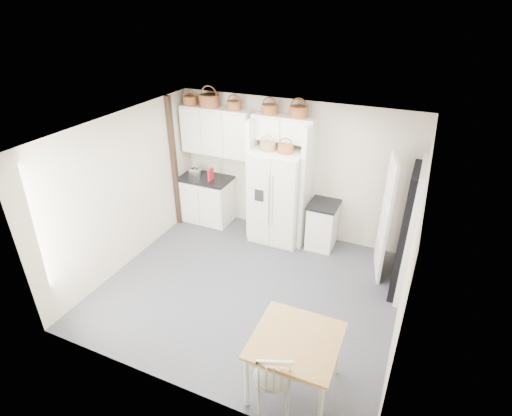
% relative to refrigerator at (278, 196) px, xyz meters
% --- Properties ---
extents(floor, '(4.50, 4.50, 0.00)m').
position_rel_refrigerator_xyz_m(floor, '(0.15, -1.63, -0.89)').
color(floor, '#363537').
rests_on(floor, ground).
extents(ceiling, '(4.50, 4.50, 0.00)m').
position_rel_refrigerator_xyz_m(ceiling, '(0.15, -1.63, 1.71)').
color(ceiling, white).
rests_on(ceiling, wall_back).
extents(wall_back, '(4.50, 0.00, 4.50)m').
position_rel_refrigerator_xyz_m(wall_back, '(0.15, 0.37, 0.41)').
color(wall_back, beige).
rests_on(wall_back, floor).
extents(wall_left, '(0.00, 4.00, 4.00)m').
position_rel_refrigerator_xyz_m(wall_left, '(-2.10, -1.63, 0.41)').
color(wall_left, beige).
rests_on(wall_left, floor).
extents(wall_right, '(0.00, 4.00, 4.00)m').
position_rel_refrigerator_xyz_m(wall_right, '(2.40, -1.63, 0.41)').
color(wall_right, beige).
rests_on(wall_right, floor).
extents(refrigerator, '(0.93, 0.74, 1.79)m').
position_rel_refrigerator_xyz_m(refrigerator, '(0.00, 0.00, 0.00)').
color(refrigerator, silver).
rests_on(refrigerator, floor).
extents(base_cab_left, '(0.99, 0.63, 0.92)m').
position_rel_refrigerator_xyz_m(base_cab_left, '(-1.58, 0.07, -0.44)').
color(base_cab_left, white).
rests_on(base_cab_left, floor).
extents(base_cab_right, '(0.48, 0.57, 0.84)m').
position_rel_refrigerator_xyz_m(base_cab_right, '(0.86, 0.07, -0.47)').
color(base_cab_right, white).
rests_on(base_cab_right, floor).
extents(dining_table, '(0.97, 0.97, 0.80)m').
position_rel_refrigerator_xyz_m(dining_table, '(1.40, -3.08, -0.49)').
color(dining_table, olive).
rests_on(dining_table, floor).
extents(windsor_chair, '(0.57, 0.54, 0.92)m').
position_rel_refrigerator_xyz_m(windsor_chair, '(1.26, -3.38, -0.43)').
color(windsor_chair, white).
rests_on(windsor_chair, floor).
extents(counter_left, '(1.03, 0.67, 0.04)m').
position_rel_refrigerator_xyz_m(counter_left, '(-1.58, 0.07, 0.04)').
color(counter_left, black).
rests_on(counter_left, base_cab_left).
extents(counter_right, '(0.52, 0.61, 0.04)m').
position_rel_refrigerator_xyz_m(counter_right, '(0.86, 0.07, -0.03)').
color(counter_right, black).
rests_on(counter_right, base_cab_right).
extents(toaster, '(0.25, 0.17, 0.16)m').
position_rel_refrigerator_xyz_m(toaster, '(-1.80, 0.04, 0.15)').
color(toaster, silver).
rests_on(toaster, counter_left).
extents(cookbook_red, '(0.04, 0.16, 0.25)m').
position_rel_refrigerator_xyz_m(cookbook_red, '(-1.41, -0.01, 0.19)').
color(cookbook_red, '#A51420').
rests_on(cookbook_red, counter_left).
extents(cookbook_cream, '(0.06, 0.16, 0.23)m').
position_rel_refrigerator_xyz_m(cookbook_cream, '(-1.43, -0.01, 0.18)').
color(cookbook_cream, beige).
rests_on(cookbook_cream, counter_left).
extents(basket_upper_a, '(0.27, 0.27, 0.15)m').
position_rel_refrigerator_xyz_m(basket_upper_a, '(-1.89, 0.20, 1.53)').
color(basket_upper_a, brown).
rests_on(basket_upper_a, upper_cabinet).
extents(basket_upper_b, '(0.37, 0.37, 0.22)m').
position_rel_refrigerator_xyz_m(basket_upper_b, '(-1.47, 0.20, 1.56)').
color(basket_upper_b, brown).
rests_on(basket_upper_b, upper_cabinet).
extents(basket_upper_c, '(0.26, 0.26, 0.15)m').
position_rel_refrigerator_xyz_m(basket_upper_c, '(-0.97, 0.20, 1.53)').
color(basket_upper_c, brown).
rests_on(basket_upper_c, upper_cabinet).
extents(basket_bridge_a, '(0.28, 0.28, 0.16)m').
position_rel_refrigerator_xyz_m(basket_bridge_a, '(-0.28, 0.20, 1.53)').
color(basket_bridge_a, brown).
rests_on(basket_bridge_a, bridge_cabinet).
extents(basket_bridge_b, '(0.32, 0.32, 0.18)m').
position_rel_refrigerator_xyz_m(basket_bridge_b, '(0.25, 0.20, 1.55)').
color(basket_bridge_b, brown).
rests_on(basket_bridge_b, bridge_cabinet).
extents(basket_fridge_a, '(0.28, 0.28, 0.15)m').
position_rel_refrigerator_xyz_m(basket_fridge_a, '(-0.18, -0.10, 0.97)').
color(basket_fridge_a, brown).
rests_on(basket_fridge_a, refrigerator).
extents(basket_fridge_b, '(0.27, 0.27, 0.15)m').
position_rel_refrigerator_xyz_m(basket_fridge_b, '(0.15, -0.10, 0.97)').
color(basket_fridge_b, brown).
rests_on(basket_fridge_b, refrigerator).
extents(upper_cabinet, '(1.40, 0.34, 0.90)m').
position_rel_refrigerator_xyz_m(upper_cabinet, '(-1.35, 0.20, 1.01)').
color(upper_cabinet, white).
rests_on(upper_cabinet, wall_back).
extents(bridge_cabinet, '(1.12, 0.34, 0.45)m').
position_rel_refrigerator_xyz_m(bridge_cabinet, '(0.00, 0.20, 1.23)').
color(bridge_cabinet, white).
rests_on(bridge_cabinet, wall_back).
extents(fridge_panel_left, '(0.08, 0.60, 2.30)m').
position_rel_refrigerator_xyz_m(fridge_panel_left, '(-0.51, 0.07, 0.26)').
color(fridge_panel_left, white).
rests_on(fridge_panel_left, floor).
extents(fridge_panel_right, '(0.08, 0.60, 2.30)m').
position_rel_refrigerator_xyz_m(fridge_panel_right, '(0.51, 0.07, 0.26)').
color(fridge_panel_right, white).
rests_on(fridge_panel_right, floor).
extents(trim_post, '(0.09, 0.09, 2.60)m').
position_rel_refrigerator_xyz_m(trim_post, '(-2.05, -0.28, 0.41)').
color(trim_post, black).
rests_on(trim_post, floor).
extents(doorway_void, '(0.18, 0.85, 2.05)m').
position_rel_refrigerator_xyz_m(doorway_void, '(2.31, -0.63, 0.13)').
color(doorway_void, black).
rests_on(doorway_void, floor).
extents(door_slab, '(0.21, 0.79, 2.05)m').
position_rel_refrigerator_xyz_m(door_slab, '(1.95, -0.30, 0.13)').
color(door_slab, white).
rests_on(door_slab, floor).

